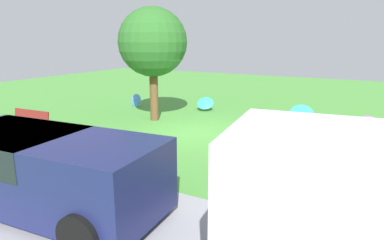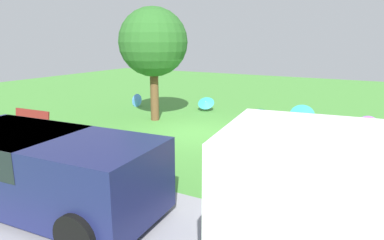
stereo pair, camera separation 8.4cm
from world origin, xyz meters
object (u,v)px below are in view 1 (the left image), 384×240
(parasol_teal_1, at_px, (205,102))
(parasol_teal_5, at_px, (370,136))
(shade_tree, at_px, (153,43))
(parasol_teal_0, at_px, (262,114))
(parasol_blue_2, at_px, (135,100))
(park_bench, at_px, (35,121))
(parasol_purple_0, at_px, (367,126))
(box_trailer_white, at_px, (377,228))
(parasol_teal_4, at_px, (302,114))
(parasol_red_1, at_px, (266,125))
(parasol_orange_4, at_px, (143,139))
(van_dark, at_px, (41,165))
(parasol_orange_1, at_px, (284,165))

(parasol_teal_1, height_order, parasol_teal_5, parasol_teal_5)
(shade_tree, relative_size, parasol_teal_0, 5.24)
(shade_tree, distance_m, parasol_blue_2, 4.15)
(park_bench, relative_size, parasol_purple_0, 2.00)
(box_trailer_white, xyz_separation_m, parasol_teal_5, (0.23, -7.61, -0.94))
(park_bench, height_order, parasol_blue_2, park_bench)
(parasol_teal_4, xyz_separation_m, parasol_purple_0, (-2.31, 0.55, -0.04))
(shade_tree, relative_size, parasol_red_1, 4.97)
(box_trailer_white, bearing_deg, parasol_orange_4, -33.49)
(parasol_blue_2, xyz_separation_m, parasol_teal_4, (-7.95, -0.23, 0.10))
(parasol_purple_0, bearing_deg, shade_tree, 11.02)
(parasol_purple_0, bearing_deg, parasol_teal_5, 95.18)
(park_bench, distance_m, parasol_teal_0, 8.36)
(box_trailer_white, xyz_separation_m, parasol_teal_1, (7.14, -10.14, -0.92))
(parasol_teal_4, relative_size, parasol_purple_0, 1.37)
(parasol_teal_4, height_order, parasol_red_1, parasol_teal_4)
(box_trailer_white, distance_m, parasol_red_1, 8.27)
(van_dark, height_order, parasol_blue_2, van_dark)
(box_trailer_white, height_order, parasol_blue_2, box_trailer_white)
(parasol_orange_1, relative_size, parasol_red_1, 1.29)
(parasol_orange_4, height_order, parasol_teal_5, parasol_teal_5)
(box_trailer_white, bearing_deg, parasol_teal_0, -65.65)
(parasol_teal_5, bearing_deg, parasol_teal_0, -18.76)
(box_trailer_white, bearing_deg, parasol_red_1, -65.37)
(parasol_teal_0, bearing_deg, park_bench, 38.53)
(parasol_teal_0, bearing_deg, parasol_orange_4, 65.55)
(box_trailer_white, relative_size, parasol_blue_2, 5.02)
(van_dark, distance_m, parasol_purple_0, 10.34)
(parasol_red_1, relative_size, parasol_purple_0, 1.12)
(van_dark, relative_size, parasol_red_1, 5.19)
(parasol_teal_0, bearing_deg, van_dark, 79.08)
(park_bench, height_order, parasol_teal_4, park_bench)
(box_trailer_white, height_order, parasol_teal_4, box_trailer_white)
(parasol_teal_0, relative_size, parasol_teal_1, 0.95)
(parasol_teal_1, height_order, parasol_orange_1, parasol_orange_1)
(parasol_teal_0, relative_size, parasol_teal_4, 0.77)
(shade_tree, relative_size, parasol_purple_0, 5.55)
(parasol_teal_4, bearing_deg, parasol_orange_4, 57.04)
(parasol_teal_0, height_order, parasol_orange_4, parasol_teal_0)
(shade_tree, height_order, parasol_teal_0, shade_tree)
(parasol_orange_4, relative_size, parasol_teal_5, 0.80)
(box_trailer_white, relative_size, parasol_purple_0, 4.17)
(shade_tree, relative_size, parasol_teal_5, 4.22)
(park_bench, relative_size, parasol_orange_1, 1.39)
(parasol_teal_5, bearing_deg, parasol_teal_4, -38.91)
(parasol_red_1, bearing_deg, park_bench, 27.83)
(van_dark, distance_m, parasol_teal_0, 8.88)
(parasol_teal_0, xyz_separation_m, parasol_orange_4, (2.18, 4.80, -0.05))
(parasol_teal_4, distance_m, parasol_teal_5, 3.13)
(parasol_teal_5, bearing_deg, shade_tree, 0.74)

